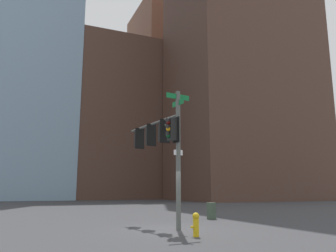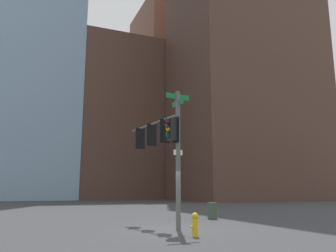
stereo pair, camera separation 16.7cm
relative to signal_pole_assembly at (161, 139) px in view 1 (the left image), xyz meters
The scene contains 8 objects.
ground_plane 4.34m from the signal_pole_assembly, 91.19° to the left, with size 200.00×200.00×0.00m, color #38383A.
signal_pole_assembly is the anchor object (origin of this frame).
fire_hydrant 5.22m from the signal_pole_assembly, 89.32° to the left, with size 0.34×0.26×0.87m.
litter_bin 6.26m from the signal_pole_assembly, 148.52° to the right, with size 0.56×0.56×0.95m, color #384738.
building_brick_nearside 47.87m from the signal_pole_assembly, 131.67° to the right, with size 23.86×16.72×51.05m, color #4C3328.
building_brick_midblock 51.48m from the signal_pole_assembly, 102.64° to the right, with size 19.33×16.83×30.13m, color #4C3328.
building_glass_tower 62.23m from the signal_pole_assembly, 78.41° to the right, with size 25.22×24.25×70.89m, color #7A99B2.
building_brick_farside 67.41m from the signal_pole_assembly, 113.68° to the right, with size 17.05×19.83×46.94m, color brown.
Camera 1 is at (6.06, 13.92, 1.72)m, focal length 35.92 mm.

